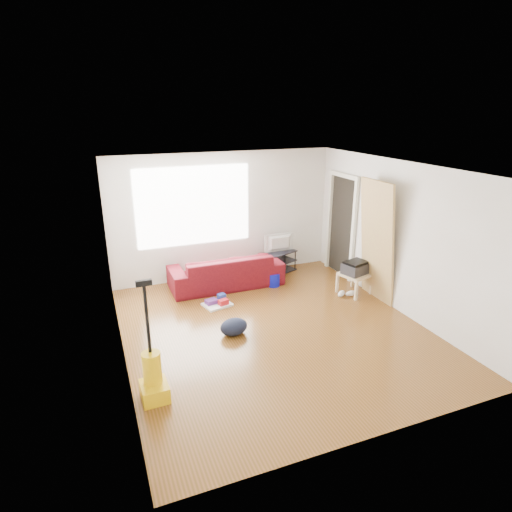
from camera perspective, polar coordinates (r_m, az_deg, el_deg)
name	(u,v)px	position (r m, az deg, el deg)	size (l,w,h in m)	color
room	(275,251)	(6.45, 2.60, 0.74)	(4.51, 5.01, 2.51)	#573911
sofa	(226,285)	(8.39, -3.98, -3.91)	(2.16, 0.84, 0.63)	#430712
tv_stand	(280,261)	(8.97, 3.23, -0.73)	(0.74, 0.58, 0.45)	black
tv	(280,243)	(8.84, 3.27, 1.73)	(0.64, 0.08, 0.37)	black
side_table	(355,276)	(8.11, 13.05, -2.68)	(0.61, 0.61, 0.40)	beige
printer	(356,268)	(8.05, 13.14, -1.51)	(0.53, 0.45, 0.23)	#252529
bucket	(273,285)	(8.37, 2.31, -3.95)	(0.25, 0.25, 0.25)	#0B10B2
toilet_paper	(272,277)	(8.29, 2.09, -2.85)	(0.11, 0.11, 0.10)	white
cleaning_tray	(218,302)	(7.58, -5.13, -6.19)	(0.53, 0.46, 0.16)	white
backpack	(234,334)	(6.69, -2.96, -10.31)	(0.44, 0.35, 0.24)	black
sneakers	(346,293)	(8.07, 11.95, -4.90)	(0.43, 0.23, 0.10)	white
vacuum	(153,377)	(5.40, -13.55, -15.46)	(0.32, 0.37, 1.50)	#E8B709
door_panel	(371,298)	(8.12, 15.14, -5.42)	(0.04, 0.86, 2.16)	#AD8052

